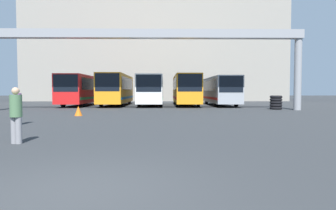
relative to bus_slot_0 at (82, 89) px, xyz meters
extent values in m
plane|color=#2D3033|center=(7.59, -28.43, -1.85)|extent=(200.00, 200.00, 0.00)
cube|color=gray|center=(7.59, 19.03, 6.56)|extent=(41.86, 12.00, 16.82)
cylinder|color=gray|center=(20.10, -8.37, 1.10)|extent=(0.60, 0.60, 5.90)
cube|color=gray|center=(7.59, -8.37, 4.40)|extent=(25.61, 0.80, 0.70)
cube|color=red|center=(0.00, 0.01, -0.07)|extent=(2.47, 11.22, 2.87)
cube|color=black|center=(0.00, -5.58, 0.46)|extent=(2.27, 0.06, 1.60)
cube|color=black|center=(0.00, 0.01, 0.46)|extent=(2.50, 9.54, 1.20)
cube|color=#268C4C|center=(0.00, 0.01, -0.99)|extent=(2.50, 10.66, 0.24)
cylinder|color=black|center=(-1.07, -3.13, -1.34)|extent=(0.28, 1.03, 1.03)
cylinder|color=black|center=(1.07, -3.13, -1.34)|extent=(0.28, 1.03, 1.03)
cylinder|color=black|center=(-1.07, 3.15, -1.34)|extent=(0.28, 1.03, 1.03)
cylinder|color=black|center=(1.07, 3.15, -1.34)|extent=(0.28, 1.03, 1.03)
cube|color=orange|center=(3.80, -0.17, -0.02)|extent=(2.45, 10.86, 2.97)
cube|color=black|center=(3.80, -5.58, 0.54)|extent=(2.25, 0.06, 1.66)
cube|color=black|center=(3.80, -0.17, 0.54)|extent=(2.48, 9.23, 1.25)
cube|color=#1966B2|center=(3.80, -0.17, -0.97)|extent=(2.48, 10.32, 0.24)
cylinder|color=black|center=(2.73, -3.21, -1.37)|extent=(0.28, 0.97, 0.97)
cylinder|color=black|center=(4.86, -3.21, -1.37)|extent=(0.28, 0.97, 0.97)
cylinder|color=black|center=(2.73, 2.87, -1.37)|extent=(0.28, 0.97, 0.97)
cylinder|color=black|center=(4.86, 2.87, -1.37)|extent=(0.28, 0.97, 0.97)
cube|color=silver|center=(7.59, 0.01, -0.08)|extent=(2.52, 11.23, 2.84)
cube|color=black|center=(7.59, -5.58, 0.45)|extent=(2.32, 0.06, 1.59)
cube|color=black|center=(7.59, 0.01, 0.45)|extent=(2.55, 9.54, 1.19)
cube|color=#268C4C|center=(7.59, 0.01, -0.99)|extent=(2.55, 10.67, 0.24)
cylinder|color=black|center=(6.49, -3.13, -1.38)|extent=(0.28, 0.95, 0.95)
cylinder|color=black|center=(8.69, -3.13, -1.38)|extent=(0.28, 0.95, 0.95)
cylinder|color=black|center=(6.49, 3.16, -1.38)|extent=(0.28, 0.95, 0.95)
cylinder|color=black|center=(8.69, 3.16, -1.38)|extent=(0.28, 0.95, 0.95)
cube|color=orange|center=(11.39, 0.09, -0.04)|extent=(2.44, 11.39, 2.93)
cube|color=black|center=(11.39, -5.58, 0.51)|extent=(2.24, 0.06, 1.64)
cube|color=black|center=(11.39, 0.09, 0.51)|extent=(2.47, 9.68, 1.23)
cube|color=red|center=(11.39, 0.09, -0.97)|extent=(2.47, 10.82, 0.24)
cylinder|color=black|center=(10.33, -3.10, -1.38)|extent=(0.28, 0.95, 0.95)
cylinder|color=black|center=(12.45, -3.10, -1.38)|extent=(0.28, 0.95, 0.95)
cylinder|color=black|center=(10.33, 3.28, -1.38)|extent=(0.28, 0.95, 0.95)
cylinder|color=black|center=(12.45, 3.28, -1.38)|extent=(0.28, 0.95, 0.95)
cube|color=#999EA5|center=(15.18, -0.17, -0.14)|extent=(2.43, 10.86, 2.73)
cube|color=black|center=(15.18, -5.58, 0.36)|extent=(2.24, 0.06, 1.53)
cube|color=black|center=(15.18, -0.17, 0.36)|extent=(2.46, 9.23, 1.15)
cube|color=red|center=(15.18, -0.17, -1.01)|extent=(2.46, 10.32, 0.24)
cylinder|color=black|center=(14.13, -3.21, -1.38)|extent=(0.28, 0.95, 0.95)
cylinder|color=black|center=(16.24, -3.21, -1.38)|extent=(0.28, 0.95, 0.95)
cylinder|color=black|center=(14.13, 2.87, -1.38)|extent=(0.28, 0.95, 0.95)
cylinder|color=black|center=(16.24, 2.87, -1.38)|extent=(0.28, 0.95, 0.95)
cylinder|color=gray|center=(2.05, -19.05, -1.45)|extent=(0.19, 0.19, 0.81)
cylinder|color=gray|center=(2.20, -18.98, -1.45)|extent=(0.19, 0.19, 0.81)
cylinder|color=#8C4C8C|center=(2.12, -19.02, -0.70)|extent=(0.35, 0.35, 0.67)
sphere|color=tan|center=(2.12, -19.02, -0.26)|extent=(0.22, 0.22, 0.22)
cylinder|color=gray|center=(4.43, -24.01, -1.45)|extent=(0.19, 0.19, 0.81)
cylinder|color=gray|center=(4.59, -24.05, -1.45)|extent=(0.19, 0.19, 0.81)
cylinder|color=#4C724C|center=(4.51, -24.03, -0.71)|extent=(0.35, 0.35, 0.67)
sphere|color=tan|center=(4.51, -24.03, -0.26)|extent=(0.22, 0.22, 0.22)
cone|color=orange|center=(3.48, -13.86, -1.54)|extent=(0.49, 0.49, 0.62)
torus|color=black|center=(18.65, -7.48, -1.73)|extent=(1.04, 1.04, 0.24)
torus|color=black|center=(18.65, -7.48, -1.49)|extent=(1.04, 1.04, 0.24)
torus|color=black|center=(18.65, -7.48, -1.25)|extent=(1.04, 1.04, 0.24)
torus|color=black|center=(18.65, -7.48, -1.01)|extent=(1.04, 1.04, 0.24)
torus|color=black|center=(18.65, -7.48, -0.77)|extent=(1.04, 1.04, 0.24)
camera|label=1|loc=(8.96, -33.08, -0.26)|focal=32.00mm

